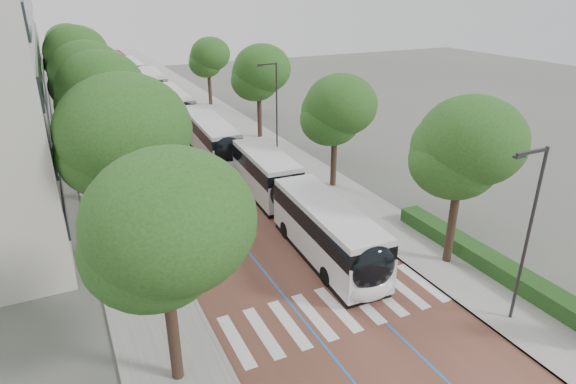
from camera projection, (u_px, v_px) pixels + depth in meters
name	position (u px, v px, depth m)	size (l,w,h in m)	color
ground	(345.00, 323.00, 21.37)	(160.00, 160.00, 0.00)	#51544C
road	(156.00, 119.00, 54.45)	(11.00, 140.00, 0.02)	brown
sidewalk_left	(86.00, 126.00, 51.41)	(4.00, 140.00, 0.12)	gray
sidewalk_right	(219.00, 112.00, 57.45)	(4.00, 140.00, 0.12)	gray
kerb_left	(104.00, 124.00, 52.18)	(0.20, 140.00, 0.14)	gray
kerb_right	(204.00, 113.00, 56.68)	(0.20, 140.00, 0.14)	gray
zebra_crossing	(338.00, 309.00, 22.27)	(10.55, 3.60, 0.01)	silver
lane_line_left	(142.00, 120.00, 53.80)	(0.12, 126.00, 0.01)	blue
lane_line_right	(170.00, 117.00, 55.09)	(0.12, 126.00, 0.01)	blue
hedge	(496.00, 265.00, 24.83)	(1.20, 14.00, 0.80)	#1A3C14
streetlight_near	(528.00, 224.00, 19.66)	(1.82, 0.20, 8.00)	#2D2C2F
streetlight_far	(275.00, 103.00, 40.34)	(1.82, 0.20, 8.00)	#2D2C2F
lamp_post_left	(159.00, 197.00, 23.92)	(0.14, 0.14, 8.00)	#2D2C2F
trees_left	(89.00, 88.00, 35.92)	(6.37, 60.60, 9.79)	black
trees_right	(292.00, 91.00, 39.46)	(5.40, 47.02, 8.50)	black
lead_bus	(298.00, 205.00, 29.08)	(3.54, 18.51, 3.20)	black
bus_queued_0	(211.00, 137.00, 42.15)	(3.14, 12.51, 3.20)	silver
bus_queued_1	(174.00, 106.00, 53.31)	(2.82, 12.45, 3.20)	silver
bus_queued_2	(153.00, 85.00, 64.84)	(3.28, 12.53, 3.20)	silver
bus_queued_3	(132.00, 71.00, 75.65)	(2.69, 12.43, 3.20)	silver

